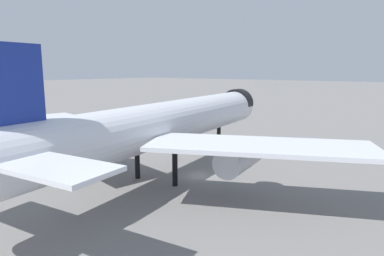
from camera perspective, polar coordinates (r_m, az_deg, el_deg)
ground at (r=53.04m, az=1.21°, el=-8.04°), size 900.00×900.00×0.00m
airliner_near_gate at (r=50.71m, az=-4.60°, el=0.62°), size 65.40×59.19×18.57m
baggage_tug_wing at (r=69.96m, az=28.72°, el=-4.03°), size 3.43×3.39×1.85m
traffic_cone_near_nose at (r=87.18m, az=1.19°, el=-0.68°), size 0.59×0.59×0.73m
traffic_cone_wingtip at (r=80.93m, az=-27.48°, el=-2.68°), size 0.46×0.46×0.58m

